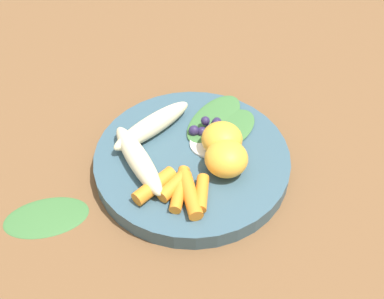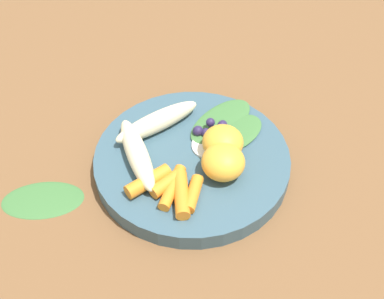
% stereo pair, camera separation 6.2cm
% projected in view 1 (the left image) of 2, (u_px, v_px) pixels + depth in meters
% --- Properties ---
extents(ground_plane, '(2.40, 2.40, 0.00)m').
position_uv_depth(ground_plane, '(192.00, 167.00, 0.64)').
color(ground_plane, brown).
extents(bowl, '(0.25, 0.25, 0.02)m').
position_uv_depth(bowl, '(192.00, 161.00, 0.63)').
color(bowl, '#385666').
rests_on(bowl, ground_plane).
extents(banana_peeled_left, '(0.11, 0.10, 0.03)m').
position_uv_depth(banana_peeled_left, '(138.00, 159.00, 0.60)').
color(banana_peeled_left, beige).
rests_on(banana_peeled_left, bowl).
extents(banana_peeled_right, '(0.08, 0.13, 0.03)m').
position_uv_depth(banana_peeled_right, '(152.00, 125.00, 0.64)').
color(banana_peeled_right, beige).
rests_on(banana_peeled_right, bowl).
extents(orange_segment_near, '(0.05, 0.05, 0.04)m').
position_uv_depth(orange_segment_near, '(222.00, 139.00, 0.62)').
color(orange_segment_near, '#F4A833').
rests_on(orange_segment_near, bowl).
extents(orange_segment_far, '(0.05, 0.05, 0.04)m').
position_uv_depth(orange_segment_far, '(226.00, 159.00, 0.59)').
color(orange_segment_far, '#F4A833').
rests_on(orange_segment_far, bowl).
extents(carrot_front, '(0.04, 0.06, 0.02)m').
position_uv_depth(carrot_front, '(154.00, 186.00, 0.58)').
color(carrot_front, orange).
rests_on(carrot_front, bowl).
extents(carrot_mid_left, '(0.03, 0.05, 0.02)m').
position_uv_depth(carrot_mid_left, '(173.00, 185.00, 0.58)').
color(carrot_mid_left, orange).
rests_on(carrot_mid_left, bowl).
extents(carrot_mid_right, '(0.03, 0.07, 0.01)m').
position_uv_depth(carrot_mid_right, '(180.00, 189.00, 0.58)').
color(carrot_mid_right, orange).
rests_on(carrot_mid_right, bowl).
extents(carrot_rear, '(0.05, 0.06, 0.02)m').
position_uv_depth(carrot_rear, '(190.00, 195.00, 0.57)').
color(carrot_rear, orange).
rests_on(carrot_rear, bowl).
extents(carrot_small, '(0.03, 0.05, 0.01)m').
position_uv_depth(carrot_small, '(202.00, 193.00, 0.57)').
color(carrot_small, orange).
rests_on(carrot_small, bowl).
extents(blueberry_pile, '(0.04, 0.04, 0.03)m').
position_uv_depth(blueberry_pile, '(210.00, 128.00, 0.65)').
color(blueberry_pile, '#2D234C').
rests_on(blueberry_pile, bowl).
extents(coconut_shred_patch, '(0.05, 0.05, 0.00)m').
position_uv_depth(coconut_shred_patch, '(209.00, 144.00, 0.64)').
color(coconut_shred_patch, white).
rests_on(coconut_shred_patch, bowl).
extents(kale_leaf_left, '(0.07, 0.10, 0.00)m').
position_uv_depth(kale_leaf_left, '(231.00, 129.00, 0.65)').
color(kale_leaf_left, '#3D7038').
rests_on(kale_leaf_left, bowl).
extents(kale_leaf_right, '(0.08, 0.12, 0.00)m').
position_uv_depth(kale_leaf_right, '(214.00, 119.00, 0.67)').
color(kale_leaf_right, '#3D7038').
rests_on(kale_leaf_right, bowl).
extents(kale_leaf_stray, '(0.12, 0.11, 0.01)m').
position_uv_depth(kale_leaf_stray, '(46.00, 216.00, 0.58)').
color(kale_leaf_stray, '#3D7038').
rests_on(kale_leaf_stray, ground_plane).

